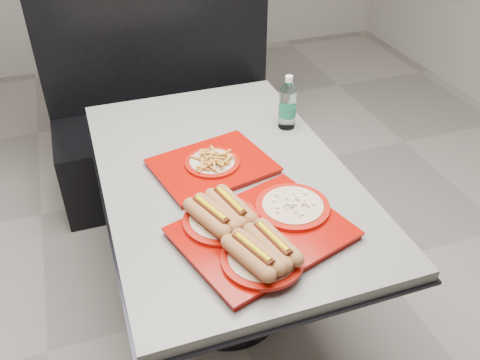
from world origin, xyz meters
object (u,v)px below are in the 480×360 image
object	(u,v)px
booth_bench	(169,119)
tray_near	(256,229)
diner_table	(225,206)
tray_far	(212,164)
water_bottle	(288,105)

from	to	relation	value
booth_bench	tray_near	xyz separation A→B (m)	(-0.02, -1.48, 0.39)
diner_table	booth_bench	world-z (taller)	booth_bench
booth_bench	tray_far	size ratio (longest dim) A/B	2.77
tray_near	tray_far	xyz separation A→B (m)	(-0.02, 0.42, -0.02)
tray_near	booth_bench	bearing A→B (deg)	89.36
booth_bench	tray_far	xyz separation A→B (m)	(-0.04, -1.06, 0.37)
booth_bench	tray_near	world-z (taller)	booth_bench
booth_bench	tray_far	distance (m)	1.13
water_bottle	booth_bench	bearing A→B (deg)	112.56
tray_far	water_bottle	world-z (taller)	water_bottle
booth_bench	diner_table	bearing A→B (deg)	-90.00
diner_table	tray_near	size ratio (longest dim) A/B	2.35
tray_near	tray_far	distance (m)	0.42
water_bottle	diner_table	bearing A→B (deg)	-146.54
booth_bench	tray_near	size ratio (longest dim) A/B	2.24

